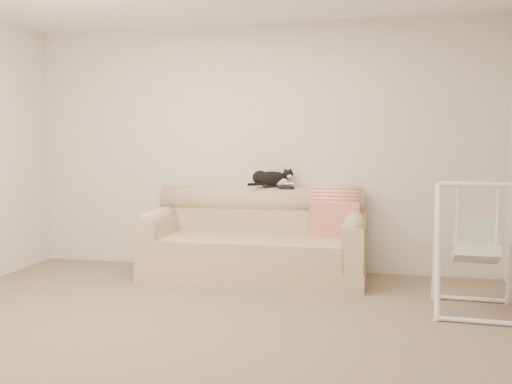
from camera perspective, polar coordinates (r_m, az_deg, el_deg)
ground_plane at (r=4.39m, az=-5.20°, el=-13.15°), size 5.00×5.00×0.00m
room_shell at (r=4.18m, az=-5.37°, el=7.17°), size 5.04×4.04×2.60m
sofa at (r=5.82m, az=-0.01°, el=-5.07°), size 2.20×0.93×0.90m
remote_a at (r=5.97m, az=1.53°, el=0.60°), size 0.18×0.13×0.03m
remote_b at (r=5.89m, az=3.04°, el=0.51°), size 0.17×0.05×0.02m
tuxedo_cat at (r=5.95m, az=1.56°, el=1.40°), size 0.47×0.33×0.20m
throw_blanket at (r=5.88m, az=7.97°, el=-1.32°), size 0.49×0.38×0.58m
baby_swing at (r=4.91m, az=21.13°, el=-5.18°), size 0.68×0.72×1.06m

